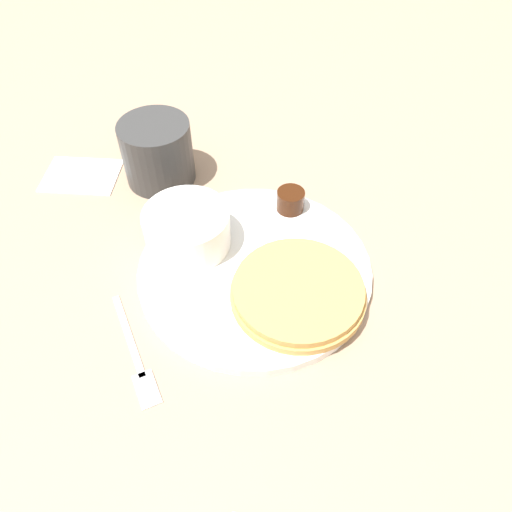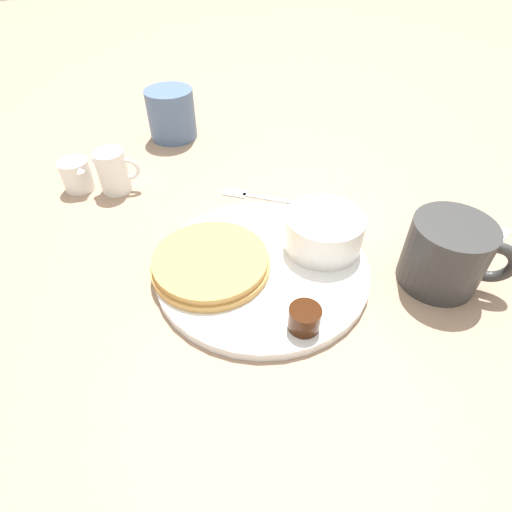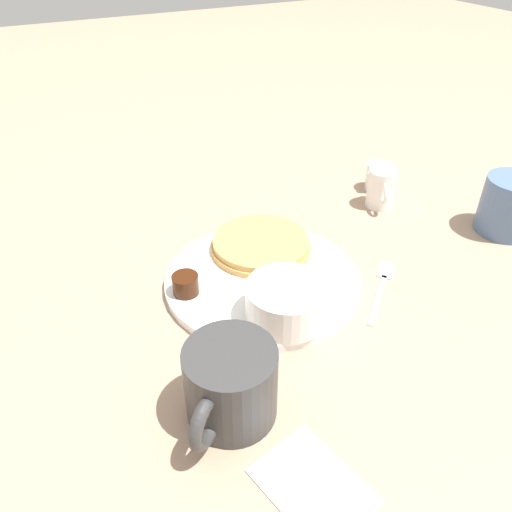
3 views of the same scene
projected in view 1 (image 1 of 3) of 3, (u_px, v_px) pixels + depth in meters
ground_plane at (255, 273)px, 0.58m from camera, size 4.00×4.00×0.00m
plate at (255, 269)px, 0.58m from camera, size 0.27×0.27×0.01m
pancake_stack at (298, 292)px, 0.54m from camera, size 0.15×0.15×0.02m
bowl at (187, 228)px, 0.58m from camera, size 0.10×0.10×0.05m
syrup_cup at (290, 200)px, 0.63m from camera, size 0.04×0.04×0.03m
butter_ramekin at (184, 221)px, 0.60m from camera, size 0.04×0.04×0.04m
coffee_mug at (157, 151)px, 0.66m from camera, size 0.10×0.11×0.09m
fork at (137, 361)px, 0.50m from camera, size 0.10×0.11×0.00m
napkin at (81, 175)px, 0.69m from camera, size 0.12×0.10×0.00m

